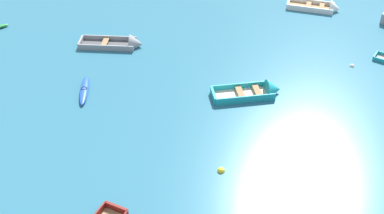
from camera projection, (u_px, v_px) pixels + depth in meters
The scene contains 6 objects.
rowboat_turquoise_back_row_right at pixel (261, 91), 30.32m from camera, with size 4.32×1.72×1.33m.
rowboat_grey_far_back at pixel (125, 44), 34.99m from camera, with size 4.65×2.09×1.30m.
rowboat_white_near_right at pixel (325, 8), 39.59m from camera, with size 4.38×2.90×1.40m.
kayak_blue_outer_left at pixel (84, 90), 30.54m from camera, with size 0.53×3.13×0.30m.
mooring_buoy_central at pixel (221, 171), 25.09m from camera, with size 0.39×0.39×0.39m, color yellow.
mooring_buoy_trailing at pixel (352, 66), 33.00m from camera, with size 0.31×0.31×0.31m, color silver.
Camera 1 is at (-2.14, -2.54, 17.68)m, focal length 46.48 mm.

